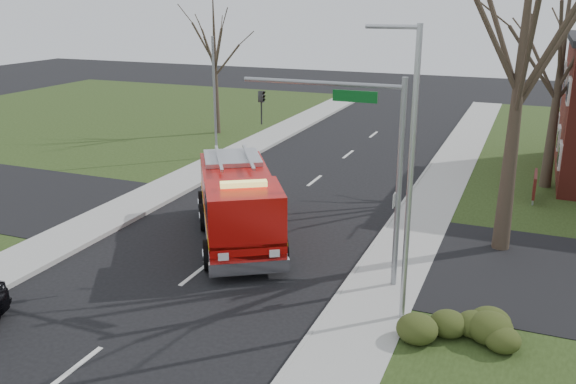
% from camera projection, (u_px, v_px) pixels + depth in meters
% --- Properties ---
extents(ground, '(120.00, 120.00, 0.00)m').
position_uv_depth(ground, '(196.00, 274.00, 20.82)').
color(ground, black).
rests_on(ground, ground).
extents(sidewalk_right, '(2.40, 80.00, 0.15)m').
position_uv_depth(sidewalk_right, '(372.00, 305.00, 18.57)').
color(sidewalk_right, '#9E9E98').
rests_on(sidewalk_right, ground).
extents(sidewalk_left, '(2.40, 80.00, 0.15)m').
position_uv_depth(sidewalk_left, '(53.00, 245.00, 23.03)').
color(sidewalk_left, '#9E9E98').
rests_on(sidewalk_left, ground).
extents(health_center_sign, '(0.12, 2.00, 1.40)m').
position_uv_depth(health_center_sign, '(535.00, 184.00, 27.80)').
color(health_center_sign, '#4C1611').
rests_on(health_center_sign, ground).
extents(hedge_corner, '(2.80, 2.00, 0.90)m').
position_uv_depth(hedge_corner, '(464.00, 323.00, 16.52)').
color(hedge_corner, '#2B3814').
rests_on(hedge_corner, lawn_right).
extents(bare_tree_near, '(6.00, 6.00, 12.00)m').
position_uv_depth(bare_tree_near, '(523.00, 47.00, 20.44)').
color(bare_tree_near, '#372920').
rests_on(bare_tree_near, ground).
extents(bare_tree_far, '(5.25, 5.25, 10.50)m').
position_uv_depth(bare_tree_far, '(562.00, 55.00, 28.12)').
color(bare_tree_far, '#372920').
rests_on(bare_tree_far, ground).
extents(bare_tree_left, '(4.50, 4.50, 9.00)m').
position_uv_depth(bare_tree_left, '(215.00, 52.00, 40.37)').
color(bare_tree_left, '#372920').
rests_on(bare_tree_left, ground).
extents(traffic_signal_mast, '(5.29, 0.18, 6.80)m').
position_uv_depth(traffic_signal_mast, '(360.00, 143.00, 18.84)').
color(traffic_signal_mast, gray).
rests_on(traffic_signal_mast, ground).
extents(streetlight_pole, '(1.48, 0.16, 8.40)m').
position_uv_depth(streetlight_pole, '(409.00, 171.00, 16.43)').
color(streetlight_pole, '#B7BABF').
rests_on(streetlight_pole, ground).
extents(utility_pole_far, '(0.14, 0.14, 7.00)m').
position_uv_depth(utility_pole_far, '(215.00, 100.00, 34.55)').
color(utility_pole_far, gray).
rests_on(utility_pole_far, ground).
extents(fire_engine, '(6.27, 7.92, 3.10)m').
position_uv_depth(fire_engine, '(238.00, 206.00, 23.30)').
color(fire_engine, '#AF0B08').
rests_on(fire_engine, ground).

